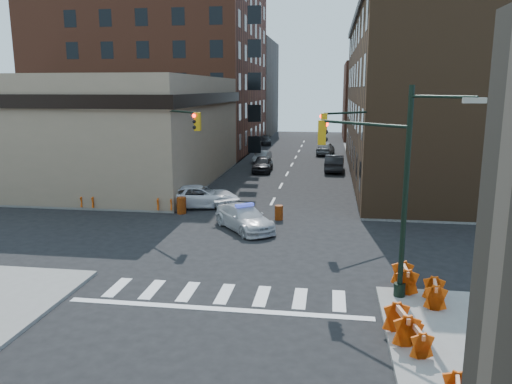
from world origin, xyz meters
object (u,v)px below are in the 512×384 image
(pedestrian_a, at_px, (155,195))
(barrel_road, at_px, (279,213))
(barrel_bank, at_px, (181,205))
(pedestrian_b, at_px, (146,185))
(parked_car_wnear, at_px, (263,164))
(parked_car_enear, at_px, (334,163))
(barricade_se_a, at_px, (405,278))
(police_car, at_px, (244,218))
(pickup, at_px, (199,196))
(parked_car_wfar, at_px, (262,157))
(barricade_nw_a, at_px, (166,204))

(pedestrian_a, xyz_separation_m, barrel_road, (8.39, -1.06, -0.64))
(barrel_bank, bearing_deg, pedestrian_b, 136.44)
(parked_car_wnear, relative_size, pedestrian_a, 2.35)
(parked_car_enear, height_order, barricade_se_a, parked_car_enear)
(police_car, height_order, barricade_se_a, police_car)
(pedestrian_a, bearing_deg, barrel_road, 16.22)
(police_car, relative_size, barrel_road, 5.26)
(police_car, xyz_separation_m, pedestrian_a, (-6.63, 3.53, 0.40))
(pickup, bearing_deg, pedestrian_a, 108.73)
(pickup, relative_size, parked_car_enear, 1.08)
(parked_car_wfar, distance_m, barrel_road, 24.51)
(pedestrian_b, xyz_separation_m, barrel_bank, (3.77, -3.58, -0.60))
(barrel_bank, bearing_deg, barrel_road, -5.83)
(pedestrian_b, xyz_separation_m, barrel_road, (10.23, -4.24, -0.68))
(pickup, xyz_separation_m, barricade_nw_a, (-1.80, -1.83, -0.16))
(parked_car_wnear, relative_size, barrel_road, 4.89)
(barrel_bank, distance_m, barricade_nw_a, 1.11)
(barrel_road, height_order, barrel_bank, barrel_bank)
(pedestrian_a, bearing_deg, police_car, -4.62)
(barrel_bank, bearing_deg, barricade_nw_a, 174.83)
(barrel_road, relative_size, barricade_nw_a, 0.78)
(pickup, height_order, parked_car_enear, parked_car_enear)
(parked_car_enear, distance_m, barricade_se_a, 29.99)
(barrel_road, xyz_separation_m, barricade_se_a, (6.10, -10.64, 0.19))
(barricade_se_a, bearing_deg, parked_car_wnear, 15.89)
(barricade_se_a, bearing_deg, police_car, 41.35)
(barrel_road, relative_size, barricade_se_a, 0.70)
(pedestrian_b, bearing_deg, barricade_nw_a, -75.44)
(parked_car_wfar, relative_size, parked_car_enear, 0.77)
(parked_car_enear, xyz_separation_m, barrel_road, (-3.51, -19.24, -0.36))
(parked_car_wfar, distance_m, barrel_bank, 23.56)
(pickup, bearing_deg, barrel_bank, 148.71)
(barricade_nw_a, bearing_deg, barricade_se_a, -43.76)
(barricade_nw_a, bearing_deg, pedestrian_a, 156.07)
(police_car, distance_m, barricade_se_a, 11.33)
(parked_car_wnear, height_order, barrel_bank, parked_car_wnear)
(pickup, height_order, barricade_nw_a, pickup)
(barrel_road, bearing_deg, parked_car_wnear, 100.86)
(parked_car_wfar, distance_m, pedestrian_a, 23.42)
(police_car, relative_size, parked_car_wfar, 1.25)
(pickup, height_order, barrel_road, pickup)
(pedestrian_a, bearing_deg, pedestrian_b, 143.42)
(barricade_nw_a, bearing_deg, parked_car_wnear, 72.70)
(pickup, relative_size, parked_car_wfar, 1.40)
(barrel_road, distance_m, barricade_nw_a, 7.61)
(pedestrian_b, bearing_deg, pedestrian_a, -82.84)
(parked_car_enear, distance_m, barrel_bank, 21.09)
(parked_car_enear, bearing_deg, pickup, 63.26)
(pickup, height_order, parked_car_wnear, parked_car_wnear)
(barrel_bank, relative_size, barricade_se_a, 0.82)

